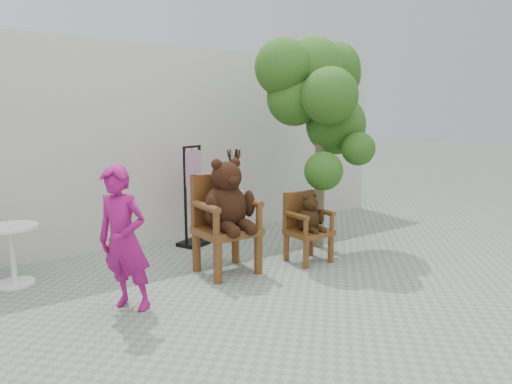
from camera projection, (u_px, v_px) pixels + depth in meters
ground_plane at (264, 291)px, 5.13m from camera, size 60.00×60.00×0.00m
back_wall at (151, 144)px, 7.38m from camera, size 9.00×1.00×3.00m
chair_big at (226, 208)px, 5.64m from camera, size 0.70×0.76×1.44m
chair_small at (307, 221)px, 6.12m from camera, size 0.53×0.50×0.93m
person at (124, 240)px, 4.47m from camera, size 0.60×0.65×1.49m
cafe_table at (12, 248)px, 5.26m from camera, size 0.60×0.60×0.70m
display_stand at (193, 207)px, 6.88m from camera, size 0.55×0.50×1.51m
stool_bucket at (234, 202)px, 7.04m from camera, size 0.32×0.32×1.45m
tree at (319, 90)px, 6.63m from camera, size 1.87×1.57×3.08m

